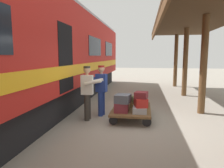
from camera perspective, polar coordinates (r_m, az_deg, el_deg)
The scene contains 18 objects.
ground_plane at distance 6.23m, azimuth 8.38°, elevation -11.22°, with size 60.00×60.00×0.00m, color gray.
platform_canopy at distance 6.33m, azimuth 28.21°, elevation 18.31°, with size 3.20×17.47×3.56m.
train_car at distance 7.03m, azimuth -24.09°, elevation 7.44°, with size 3.02×21.00×4.00m.
luggage_cart at distance 6.82m, azimuth 5.42°, elevation -6.98°, with size 1.24×1.91×0.33m.
suitcase_burgundy_valise at distance 6.29m, azimuth 2.63°, elevation -6.42°, with size 0.40×0.44×0.29m, color maroon.
suitcase_orange_carryall at distance 7.32m, azimuth 3.55°, elevation -4.86°, with size 0.47×0.53×0.17m, color #CC6B23.
suitcase_cream_canvas at distance 6.80m, azimuth 3.13°, elevation -5.48°, with size 0.48×0.47×0.25m, color beige.
suitcase_gray_aluminum at distance 6.27m, azimuth 7.64°, elevation -7.04°, with size 0.41×0.50×0.18m, color #9EA0A5.
suitcase_black_hardshell at distance 7.28m, azimuth 7.86°, elevation -4.69°, with size 0.46×0.53×0.25m, color black.
suitcase_yellow_case at distance 6.78m, azimuth 7.76°, elevation -5.92°, with size 0.40×0.63×0.18m, color gold.
suitcase_slate_roller at distance 6.22m, azimuth 2.99°, elevation -4.05°, with size 0.43×0.47×0.25m, color #4C515B.
suitcase_navy_fabric at distance 6.75m, azimuth 3.28°, elevation -3.72°, with size 0.35×0.39×0.18m, color navy.
suitcase_tan_vintage at distance 7.26m, azimuth 7.97°, elevation -3.17°, with size 0.35×0.36×0.14m, color tan.
suitcase_red_plastic at distance 6.25m, azimuth 7.92°, elevation -5.03°, with size 0.34×0.47×0.26m, color #AD231E.
suitcase_olive_duffel at distance 6.75m, azimuth 7.48°, elevation -4.33°, with size 0.43×0.41×0.20m, color brown.
suitcase_maroon_trunk at distance 6.21m, azimuth 8.06°, elevation -3.02°, with size 0.36×0.37×0.19m, color maroon.
porter_in_overalls at distance 6.98m, azimuth -3.09°, elevation -1.26°, with size 0.71×0.51×1.70m.
porter_by_door at distance 6.52m, azimuth -6.66°, elevation -1.94°, with size 0.68×0.44×1.70m.
Camera 1 is at (-0.04, 5.89, 2.01)m, focal length 33.16 mm.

